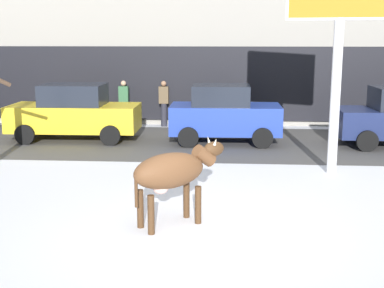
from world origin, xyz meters
TOP-DOWN VIEW (x-y plane):
  - ground_plane at (0.00, 0.00)m, footprint 120.00×120.00m
  - road_strip at (0.00, 8.15)m, footprint 60.00×5.60m
  - cow_brown at (-0.47, 0.60)m, footprint 1.75×1.49m
  - car_yellow_sedan at (-4.57, 8.37)m, footprint 4.23×2.04m
  - car_blue_hatchback at (0.36, 8.24)m, footprint 3.53×1.97m
  - pedestrian_near_billboard at (-1.96, 11.21)m, footprint 0.36×0.24m
  - pedestrian_by_cars at (-3.49, 11.21)m, footprint 0.36×0.24m

SIDE VIEW (x-z plane):
  - ground_plane at x=0.00m, z-range 0.00..0.00m
  - road_strip at x=0.00m, z-range 0.00..0.01m
  - pedestrian_near_billboard at x=-1.96m, z-range 0.01..1.74m
  - pedestrian_by_cars at x=-3.49m, z-range 0.01..1.74m
  - car_yellow_sedan at x=-4.57m, z-range -0.01..1.83m
  - car_blue_hatchback at x=0.36m, z-range 0.00..1.86m
  - cow_brown at x=-0.47m, z-range 0.22..1.76m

